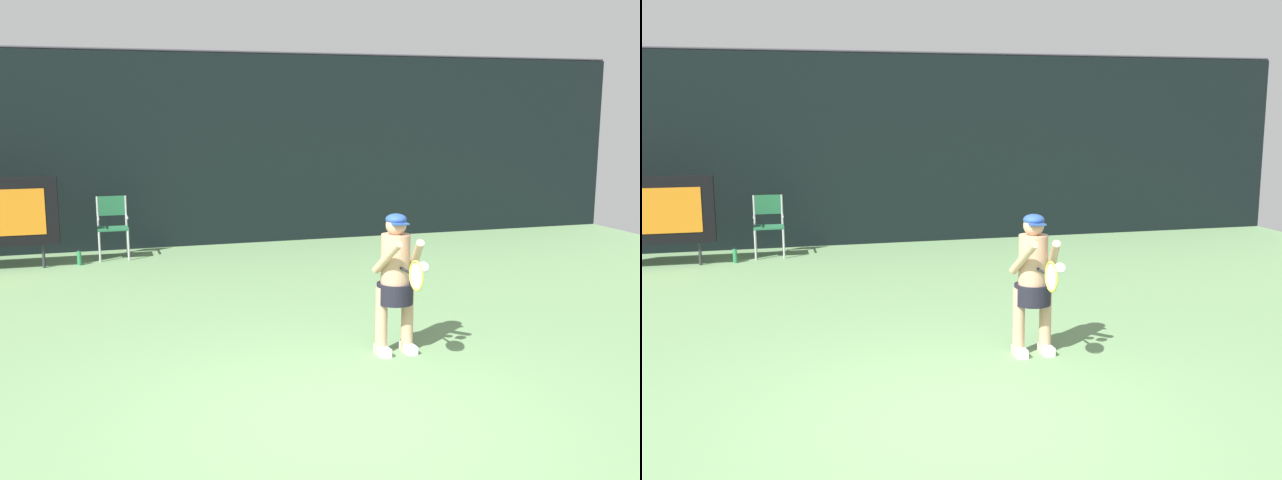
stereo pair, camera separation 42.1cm
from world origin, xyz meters
The scene contains 6 objects.
ground centered at (0.00, -0.19, -0.01)m, with size 18.00×22.00×0.03m.
backdrop_screen centered at (0.00, 8.50, 1.81)m, with size 18.00×0.12×3.66m.
umpire_chair centered at (-1.54, 7.66, 0.62)m, with size 0.52×0.44×1.08m.
water_bottle centered at (-2.12, 7.21, 0.12)m, with size 0.07×0.07×0.27m.
tennis_player centered at (1.15, 1.48, 0.83)m, with size 0.52×0.59×1.51m.
tennis_racket centered at (1.15, 0.99, 0.96)m, with size 0.03×0.60×0.31m.
Camera 1 is at (-1.90, -5.60, 2.60)m, focal length 41.69 mm.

